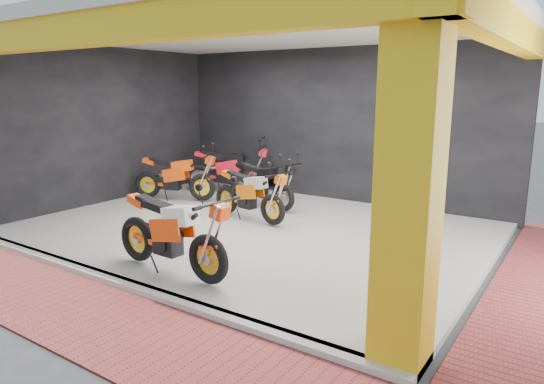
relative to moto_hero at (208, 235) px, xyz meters
The scene contains 15 objects.
ground 1.45m from the moto_hero, 156.06° to the left, with size 80.00×80.00×0.00m, color #2D2D30.
showroom_floor 2.84m from the moto_hero, 114.25° to the left, with size 8.00×6.00×0.10m, color silver.
showroom_ceiling 3.94m from the moto_hero, 114.25° to the left, with size 8.40×6.40×0.20m, color beige.
back_wall 5.80m from the moto_hero, 101.37° to the left, with size 8.20×0.20×3.50m, color black.
left_wall 5.88m from the moto_hero, 154.43° to the left, with size 0.20×6.20×3.50m, color black.
corner_column 2.81m from the moto_hero, ahead, with size 0.50×0.50×3.50m, color gold.
header_beam_front 2.81m from the moto_hero, 156.06° to the right, with size 8.40×0.30×0.40m, color gold.
header_beam_right 4.57m from the moto_hero, 41.02° to the left, with size 0.30×6.40×0.40m, color gold.
floor_kerb 1.44m from the moto_hero, 155.21° to the right, with size 8.00×0.20×0.10m, color silver.
paver_front 1.88m from the moto_hero, 130.90° to the right, with size 9.00×1.40×0.03m, color maroon.
moto_hero is the anchor object (origin of this frame).
moto_row_a 2.91m from the moto_hero, 107.47° to the left, with size 1.95×0.72×1.19m, color #E26009, non-canonical shape.
moto_row_b 3.96m from the moto_hero, 108.77° to the left, with size 1.96×0.73×1.20m, color black, non-canonical shape.
moto_row_c 4.85m from the moto_hero, 133.02° to the left, with size 2.06×0.76×1.26m, color #E74809, non-canonical shape.
moto_row_d 5.79m from the moto_hero, 120.20° to the left, with size 2.16×0.80×1.32m, color red, non-canonical shape.
Camera 1 is at (5.09, -4.91, 2.57)m, focal length 32.00 mm.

